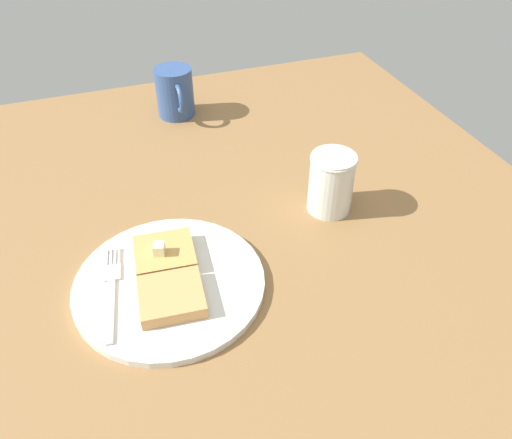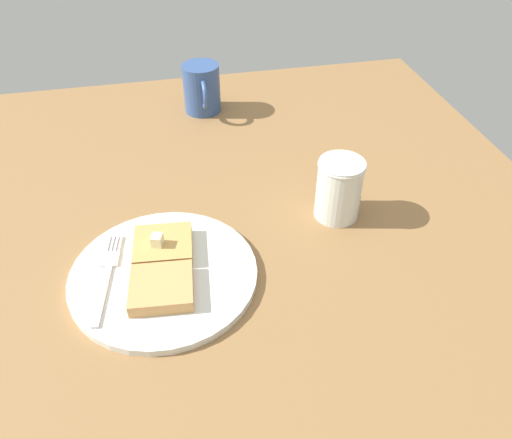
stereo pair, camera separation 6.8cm
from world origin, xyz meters
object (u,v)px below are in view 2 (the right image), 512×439
at_px(coffee_mug, 202,89).
at_px(syrup_jar, 339,190).
at_px(fork, 108,272).
at_px(plate, 164,274).

bearing_deg(coffee_mug, syrup_jar, 22.65).
bearing_deg(fork, coffee_mug, 157.24).
distance_m(plate, coffee_mug, 0.46).
xyz_separation_m(plate, fork, (-0.01, -0.07, 0.01)).
height_order(plate, fork, fork).
relative_size(fork, coffee_mug, 1.56).
bearing_deg(fork, plate, 79.21).
relative_size(fork, syrup_jar, 1.70).
bearing_deg(syrup_jar, fork, -79.15).
distance_m(plate, fork, 0.07).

